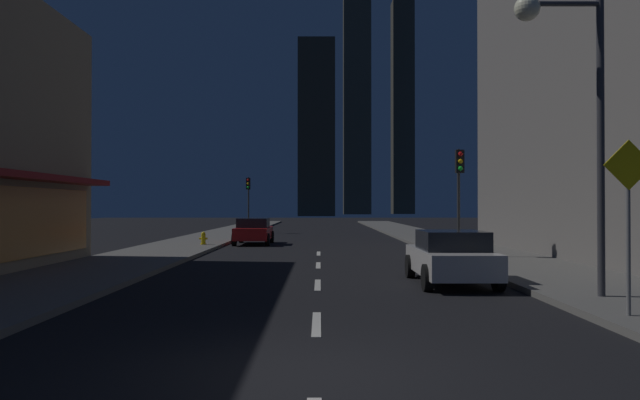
{
  "coord_description": "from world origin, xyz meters",
  "views": [
    {
      "loc": [
        0.06,
        -7.39,
        2.11
      ],
      "look_at": [
        0.0,
        18.95,
        2.38
      ],
      "focal_mm": 33.16,
      "sensor_mm": 36.0,
      "label": 1
    }
  ],
  "objects_px": {
    "car_parked_near": "(452,257)",
    "pedestrian_crossing_sign": "(630,211)",
    "car_parked_far": "(255,231)",
    "traffic_light_far_left": "(250,192)",
    "street_lamp_right": "(565,71)",
    "fire_hydrant_far_left": "(205,239)",
    "traffic_light_near_right": "(461,178)"
  },
  "relations": [
    {
      "from": "car_parked_near",
      "to": "pedestrian_crossing_sign",
      "type": "distance_m",
      "value": 5.88
    },
    {
      "from": "car_parked_near",
      "to": "car_parked_far",
      "type": "distance_m",
      "value": 18.08
    },
    {
      "from": "traffic_light_far_left",
      "to": "pedestrian_crossing_sign",
      "type": "xyz_separation_m",
      "value": [
        11.1,
        -35.14,
        -1.18
      ]
    },
    {
      "from": "car_parked_near",
      "to": "traffic_light_far_left",
      "type": "relative_size",
      "value": 1.01
    },
    {
      "from": "car_parked_far",
      "to": "street_lamp_right",
      "type": "distance_m",
      "value": 22.06
    },
    {
      "from": "car_parked_near",
      "to": "pedestrian_crossing_sign",
      "type": "relative_size",
      "value": 1.34
    },
    {
      "from": "fire_hydrant_far_left",
      "to": "street_lamp_right",
      "type": "height_order",
      "value": "street_lamp_right"
    },
    {
      "from": "car_parked_near",
      "to": "traffic_light_far_left",
      "type": "xyz_separation_m",
      "value": [
        -9.1,
        29.76,
        2.45
      ]
    },
    {
      "from": "car_parked_far",
      "to": "pedestrian_crossing_sign",
      "type": "relative_size",
      "value": 1.34
    },
    {
      "from": "traffic_light_near_right",
      "to": "traffic_light_far_left",
      "type": "distance_m",
      "value": 25.24
    },
    {
      "from": "car_parked_near",
      "to": "traffic_light_far_left",
      "type": "bearing_deg",
      "value": 107.0
    },
    {
      "from": "car_parked_far",
      "to": "traffic_light_far_left",
      "type": "height_order",
      "value": "traffic_light_far_left"
    },
    {
      "from": "traffic_light_far_left",
      "to": "street_lamp_right",
      "type": "distance_m",
      "value": 34.66
    },
    {
      "from": "fire_hydrant_far_left",
      "to": "traffic_light_near_right",
      "type": "bearing_deg",
      "value": -32.1
    },
    {
      "from": "traffic_light_far_left",
      "to": "street_lamp_right",
      "type": "height_order",
      "value": "street_lamp_right"
    },
    {
      "from": "street_lamp_right",
      "to": "pedestrian_crossing_sign",
      "type": "xyz_separation_m",
      "value": [
        0.22,
        -2.29,
        -3.05
      ]
    },
    {
      "from": "car_parked_near",
      "to": "street_lamp_right",
      "type": "distance_m",
      "value": 5.61
    },
    {
      "from": "pedestrian_crossing_sign",
      "to": "car_parked_far",
      "type": "bearing_deg",
      "value": 112.72
    },
    {
      "from": "pedestrian_crossing_sign",
      "to": "car_parked_near",
      "type": "bearing_deg",
      "value": 110.38
    },
    {
      "from": "street_lamp_right",
      "to": "car_parked_far",
      "type": "bearing_deg",
      "value": 114.52
    },
    {
      "from": "street_lamp_right",
      "to": "traffic_light_near_right",
      "type": "bearing_deg",
      "value": 89.32
    },
    {
      "from": "car_parked_far",
      "to": "traffic_light_near_right",
      "type": "bearing_deg",
      "value": -46.4
    },
    {
      "from": "car_parked_near",
      "to": "street_lamp_right",
      "type": "relative_size",
      "value": 0.64
    },
    {
      "from": "car_parked_far",
      "to": "pedestrian_crossing_sign",
      "type": "distance_m",
      "value": 23.86
    },
    {
      "from": "traffic_light_near_right",
      "to": "pedestrian_crossing_sign",
      "type": "xyz_separation_m",
      "value": [
        0.1,
        -12.42,
        -1.18
      ]
    },
    {
      "from": "fire_hydrant_far_left",
      "to": "street_lamp_right",
      "type": "relative_size",
      "value": 0.1
    },
    {
      "from": "car_parked_far",
      "to": "fire_hydrant_far_left",
      "type": "distance_m",
      "value": 3.34
    },
    {
      "from": "car_parked_near",
      "to": "pedestrian_crossing_sign",
      "type": "bearing_deg",
      "value": -69.62
    },
    {
      "from": "traffic_light_far_left",
      "to": "fire_hydrant_far_left",
      "type": "bearing_deg",
      "value": -91.47
    },
    {
      "from": "fire_hydrant_far_left",
      "to": "street_lamp_right",
      "type": "xyz_separation_m",
      "value": [
        11.28,
        -17.28,
        4.61
      ]
    },
    {
      "from": "car_parked_near",
      "to": "street_lamp_right",
      "type": "bearing_deg",
      "value": -60.1
    },
    {
      "from": "car_parked_far",
      "to": "pedestrian_crossing_sign",
      "type": "bearing_deg",
      "value": -67.28
    }
  ]
}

